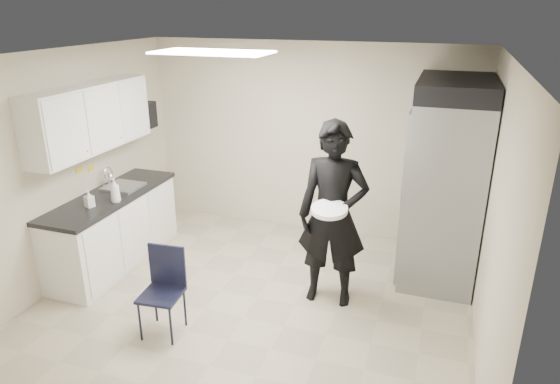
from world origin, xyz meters
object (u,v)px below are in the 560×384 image
(lower_counter, at_px, (114,231))
(man_tuxedo, at_px, (333,215))
(commercial_fridge, at_px, (445,189))
(folding_chair, at_px, (161,295))

(lower_counter, relative_size, man_tuxedo, 0.96)
(lower_counter, xyz_separation_m, commercial_fridge, (3.78, 1.07, 0.62))
(lower_counter, distance_m, commercial_fridge, 3.98)
(lower_counter, height_order, folding_chair, lower_counter)
(commercial_fridge, height_order, man_tuxedo, commercial_fridge)
(lower_counter, bearing_deg, man_tuxedo, 1.22)
(folding_chair, bearing_deg, commercial_fridge, 35.86)
(folding_chair, bearing_deg, man_tuxedo, 33.75)
(folding_chair, height_order, man_tuxedo, man_tuxedo)
(commercial_fridge, relative_size, man_tuxedo, 1.06)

